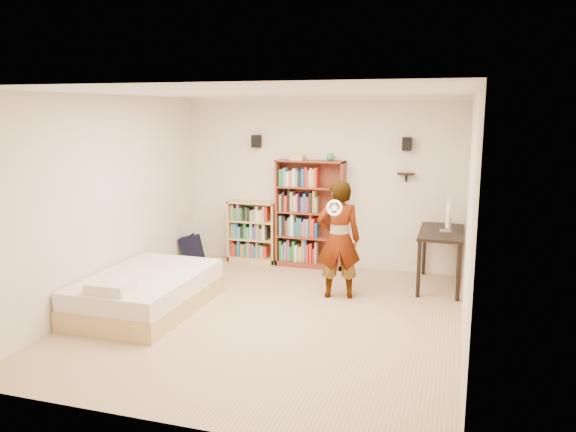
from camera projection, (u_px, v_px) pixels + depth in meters
name	position (u px, v px, depth m)	size (l,w,h in m)	color
ground	(271.00, 317.00, 6.89)	(4.50, 5.00, 0.01)	tan
room_shell	(270.00, 174.00, 6.56)	(4.52, 5.02, 2.71)	#EEE2CC
crown_molding	(269.00, 95.00, 6.39)	(4.50, 5.00, 0.06)	white
speaker_left	(256.00, 141.00, 9.07)	(0.14, 0.12, 0.20)	black
speaker_right	(407.00, 144.00, 8.38)	(0.14, 0.12, 0.20)	black
wall_shelf	(406.00, 174.00, 8.47)	(0.25, 0.16, 0.03)	black
tall_bookshelf	(310.00, 214.00, 8.96)	(1.09, 0.32, 1.72)	brown
low_bookshelf	(253.00, 232.00, 9.32)	(0.81, 0.30, 1.01)	tan
computer_desk	(440.00, 259.00, 7.99)	(0.60, 1.21, 0.82)	black
imac	(446.00, 216.00, 7.83)	(0.09, 0.44, 0.44)	white
daybed	(146.00, 288.00, 7.10)	(1.28, 1.97, 0.58)	silver
person	(339.00, 239.00, 7.49)	(0.58, 0.38, 1.60)	black
wii_wheel	(334.00, 208.00, 7.12)	(0.21, 0.21, 0.04)	white
navy_bag	(192.00, 249.00, 9.23)	(0.36, 0.23, 0.48)	black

